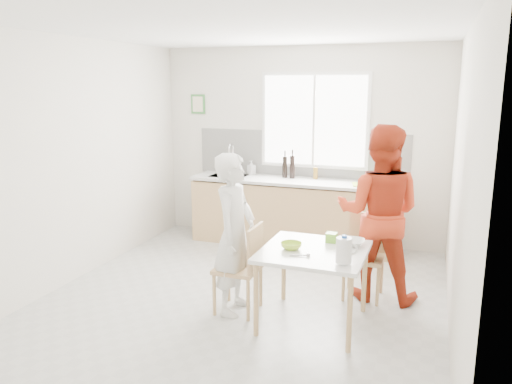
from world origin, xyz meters
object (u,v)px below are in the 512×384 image
(chair_left, at_px, (244,265))
(milk_jug, at_px, (344,250))
(chair_far, at_px, (365,252))
(person_red, at_px, (379,213))
(bowl_white, at_px, (352,242))
(dining_table, at_px, (314,257))
(wine_bottle_a, at_px, (292,167))
(wine_bottle_b, at_px, (285,167))
(bowl_green, at_px, (291,246))
(person_white, at_px, (235,234))

(chair_left, relative_size, milk_jug, 3.76)
(chair_far, xyz_separation_m, person_red, (0.12, -0.01, 0.42))
(bowl_white, bearing_deg, milk_jug, -88.13)
(chair_left, relative_size, bowl_white, 3.81)
(dining_table, xyz_separation_m, wine_bottle_a, (-0.85, 2.28, 0.44))
(chair_left, bearing_deg, milk_jug, 74.46)
(milk_jug, bearing_deg, chair_left, 164.46)
(chair_left, distance_m, chair_far, 1.32)
(dining_table, relative_size, chair_left, 1.07)
(dining_table, distance_m, wine_bottle_b, 2.53)
(dining_table, distance_m, bowl_white, 0.40)
(wine_bottle_a, bearing_deg, milk_jug, -65.53)
(bowl_white, relative_size, wine_bottle_b, 0.77)
(chair_left, distance_m, bowl_green, 0.55)
(wine_bottle_a, bearing_deg, dining_table, -69.62)
(chair_left, height_order, milk_jug, milk_jug)
(wine_bottle_b, bearing_deg, chair_left, -83.12)
(person_white, distance_m, milk_jug, 1.14)
(bowl_green, xyz_separation_m, wine_bottle_b, (-0.76, 2.35, 0.32))
(dining_table, relative_size, bowl_green, 4.90)
(dining_table, distance_m, chair_far, 0.90)
(chair_far, xyz_separation_m, bowl_white, (-0.06, -0.57, 0.27))
(dining_table, distance_m, chair_left, 0.70)
(chair_left, height_order, wine_bottle_b, wine_bottle_b)
(milk_jug, bearing_deg, dining_table, 139.13)
(person_red, distance_m, wine_bottle_b, 2.09)
(person_white, xyz_separation_m, person_red, (1.26, 0.79, 0.12))
(chair_far, height_order, wine_bottle_a, wine_bottle_a)
(person_red, bearing_deg, wine_bottle_b, -45.55)
(milk_jug, distance_m, wine_bottle_a, 2.83)
(bowl_white, bearing_deg, bowl_green, -149.71)
(dining_table, bearing_deg, chair_left, 179.32)
(chair_far, relative_size, person_white, 0.56)
(wine_bottle_a, bearing_deg, bowl_white, -60.53)
(dining_table, distance_m, person_white, 0.79)
(person_white, bearing_deg, dining_table, -90.00)
(bowl_green, distance_m, wine_bottle_b, 2.49)
(bowl_white, bearing_deg, person_red, 72.29)
(milk_jug, bearing_deg, chair_far, 88.62)
(dining_table, xyz_separation_m, person_white, (-0.78, 0.01, 0.14))
(wine_bottle_b, bearing_deg, bowl_white, -58.46)
(person_red, relative_size, bowl_white, 7.82)
(wine_bottle_a, xyz_separation_m, wine_bottle_b, (-0.11, 0.02, -0.01))
(dining_table, bearing_deg, bowl_green, -166.64)
(person_white, height_order, milk_jug, person_white)
(chair_left, height_order, bowl_white, chair_left)
(person_white, bearing_deg, wine_bottle_b, 5.17)
(milk_jug, bearing_deg, bowl_green, 156.29)
(person_red, bearing_deg, dining_table, 59.74)
(dining_table, height_order, bowl_green, bowl_green)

